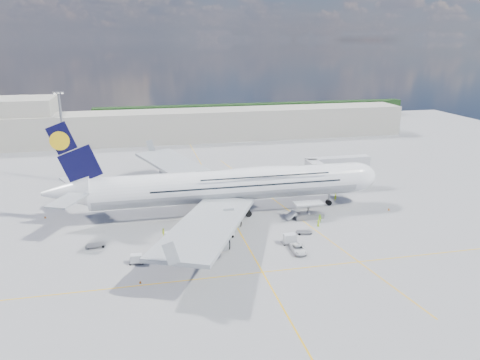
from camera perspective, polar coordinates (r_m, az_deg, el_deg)
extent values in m
plane|color=gray|center=(100.80, -0.25, -5.98)|extent=(300.00, 300.00, 0.00)
cube|color=#E6A90C|center=(100.80, -0.25, -5.98)|extent=(0.25, 220.00, 0.01)
cube|color=#E6A90C|center=(83.23, 2.77, -11.16)|extent=(120.00, 0.25, 0.01)
cube|color=#E6A90C|center=(113.28, 5.60, -3.45)|extent=(14.16, 99.06, 0.01)
cylinder|color=white|center=(107.69, -1.40, -0.63)|extent=(62.00, 7.20, 7.20)
cylinder|color=#9EA0A5|center=(107.73, -1.40, -0.71)|extent=(60.76, 7.13, 7.13)
ellipsoid|color=white|center=(108.89, 2.73, 0.64)|extent=(36.00, 6.84, 3.76)
ellipsoid|color=white|center=(117.45, 13.60, 0.37)|extent=(11.52, 7.20, 7.20)
ellipsoid|color=black|center=(118.73, 15.03, 0.74)|extent=(3.84, 4.16, 1.44)
cone|color=white|center=(106.72, -20.44, -1.43)|extent=(10.00, 6.84, 6.84)
cube|color=black|center=(104.21, -19.84, 3.24)|extent=(11.02, 0.46, 14.61)
cylinder|color=yellow|center=(103.99, -21.13, 4.50)|extent=(4.00, 0.60, 4.00)
cube|color=#999EA3|center=(125.91, -6.76, 1.26)|extent=(25.49, 39.15, 3.35)
cube|color=#999EA3|center=(88.24, -3.95, -5.49)|extent=(25.49, 39.15, 3.35)
cylinder|color=#B7BABF|center=(120.03, -3.96, -0.63)|extent=(5.20, 3.50, 3.50)
cylinder|color=#B7BABF|center=(129.48, -6.65, 0.59)|extent=(5.20, 3.50, 3.50)
cylinder|color=#B7BABF|center=(96.77, -1.67, -4.94)|extent=(5.20, 3.50, 3.50)
cylinder|color=#B7BABF|center=(86.53, -3.28, -7.67)|extent=(5.20, 3.50, 3.50)
cylinder|color=gray|center=(116.34, 10.79, -1.98)|extent=(0.44, 0.44, 3.80)
cylinder|color=black|center=(116.83, 10.75, -2.70)|extent=(1.30, 0.90, 1.30)
cylinder|color=gray|center=(109.14, -1.38, -2.94)|extent=(0.56, 0.56, 3.80)
cylinder|color=black|center=(112.59, -1.70, -3.10)|extent=(1.50, 0.90, 1.50)
cube|color=#B7B7BC|center=(122.51, 9.34, 1.44)|extent=(3.00, 10.00, 2.60)
cube|color=#B7B7BC|center=(130.04, 11.81, 2.20)|extent=(18.00, 3.00, 2.60)
cylinder|color=gray|center=(126.87, 9.61, 0.29)|extent=(0.80, 0.80, 7.10)
cylinder|color=black|center=(127.76, 9.54, -1.04)|extent=(0.90, 0.80, 0.90)
cylinder|color=gray|center=(134.38, 14.83, 0.89)|extent=(1.00, 1.00, 7.10)
cube|color=gray|center=(135.25, 14.73, -0.39)|extent=(2.00, 2.00, 0.80)
cylinder|color=#B7B7BC|center=(119.12, 10.02, 0.97)|extent=(3.60, 3.60, 2.80)
cube|color=silver|center=(106.79, 8.36, -2.83)|extent=(6.50, 3.20, 0.35)
cube|color=gray|center=(107.80, 8.30, -4.31)|extent=(6.50, 3.20, 1.10)
cube|color=gray|center=(107.28, 8.33, -3.56)|extent=(0.22, 1.99, 3.00)
cylinder|color=black|center=(105.96, 7.20, -4.76)|extent=(0.70, 0.30, 0.70)
cube|color=silver|center=(106.27, 6.18, -4.28)|extent=(2.16, 2.60, 1.60)
cylinder|color=gray|center=(139.83, -20.73, 4.74)|extent=(0.70, 0.70, 25.00)
cube|color=gray|center=(138.00, -21.27, 9.90)|extent=(3.00, 0.40, 0.60)
cube|color=#B2AD9E|center=(189.78, -6.47, 6.61)|extent=(180.00, 16.00, 12.00)
cube|color=#B2AD9E|center=(199.55, -27.19, 6.25)|extent=(40.00, 22.00, 18.00)
cube|color=#193814|center=(241.04, 1.91, 8.37)|extent=(160.00, 6.00, 8.00)
cube|color=gray|center=(87.97, -12.50, -9.72)|extent=(2.88, 1.71, 0.17)
cylinder|color=black|center=(87.55, -13.22, -9.99)|extent=(0.41, 0.17, 0.41)
cylinder|color=black|center=(88.50, -11.77, -9.59)|extent=(0.41, 0.17, 0.41)
cube|color=silver|center=(87.64, -12.53, -9.29)|extent=(2.14, 1.55, 1.38)
cube|color=gray|center=(96.16, -8.48, -7.12)|extent=(3.06, 1.96, 0.17)
cylinder|color=black|center=(95.64, -9.14, -7.37)|extent=(0.42, 0.17, 0.42)
cylinder|color=black|center=(96.80, -7.83, -7.01)|extent=(0.42, 0.17, 0.42)
cube|color=silver|center=(95.86, -8.50, -6.71)|extent=(2.29, 1.74, 1.43)
cube|color=gray|center=(98.15, -4.87, -6.46)|extent=(3.35, 2.08, 0.19)
cylinder|color=black|center=(97.49, -5.55, -6.73)|extent=(0.46, 0.19, 0.46)
cylinder|color=black|center=(98.94, -4.19, -6.34)|extent=(0.46, 0.19, 0.46)
cube|color=gray|center=(96.48, -17.15, -7.59)|extent=(3.72, 2.42, 0.21)
cylinder|color=black|center=(96.06, -18.00, -7.88)|extent=(0.51, 0.21, 0.51)
cylinder|color=black|center=(97.05, -16.30, -7.46)|extent=(0.51, 0.21, 0.51)
cube|color=gray|center=(94.17, 6.08, -7.52)|extent=(3.31, 1.83, 0.20)
cylinder|color=black|center=(93.28, 5.44, -7.85)|extent=(0.48, 0.20, 0.48)
cylinder|color=black|center=(95.19, 6.71, -7.36)|extent=(0.48, 0.20, 0.48)
cube|color=silver|center=(93.82, 6.10, -7.04)|extent=(2.44, 1.70, 1.64)
cube|color=gray|center=(99.28, 7.82, -6.28)|extent=(3.44, 2.26, 0.19)
cylinder|color=black|center=(98.37, 7.25, -6.57)|extent=(0.47, 0.19, 0.47)
cylinder|color=black|center=(100.31, 8.38, -6.15)|extent=(0.47, 0.19, 0.47)
cube|color=white|center=(96.54, -1.47, -6.66)|extent=(2.59, 1.53, 1.13)
cube|color=black|center=(96.27, -1.47, -6.28)|extent=(1.04, 1.18, 0.43)
cylinder|color=black|center=(96.09, -1.92, -6.99)|extent=(0.56, 0.22, 0.56)
cylinder|color=black|center=(97.26, -1.02, -6.68)|extent=(0.56, 0.22, 0.56)
cube|color=gray|center=(118.64, -3.26, -1.92)|extent=(7.13, 3.32, 2.12)
cube|color=white|center=(117.90, -3.63, -1.01)|extent=(5.35, 3.22, 2.33)
cube|color=white|center=(118.77, -2.00, -1.39)|extent=(2.18, 2.64, 1.69)
cube|color=black|center=(118.83, -1.65, -1.27)|extent=(0.40, 2.12, 0.95)
cylinder|color=black|center=(118.03, -2.04, -2.24)|extent=(1.16, 0.37, 1.16)
cylinder|color=black|center=(119.60, -4.45, -2.03)|extent=(1.16, 0.37, 1.16)
cube|color=#D6650B|center=(118.13, -3.62, -1.36)|extent=(5.41, 3.28, 0.53)
cube|color=gray|center=(136.39, -8.23, 0.44)|extent=(7.41, 5.99, 2.19)
cube|color=white|center=(135.78, -8.58, 1.26)|extent=(5.89, 5.10, 2.40)
cube|color=white|center=(136.33, -7.10, 0.91)|extent=(3.00, 3.17, 1.75)
cube|color=black|center=(136.34, -6.78, 1.02)|extent=(1.30, 1.94, 0.98)
cylinder|color=black|center=(135.51, -7.16, 0.16)|extent=(1.20, 0.38, 1.20)
cylinder|color=black|center=(137.58, -9.26, 0.32)|extent=(1.20, 0.38, 1.20)
imported|color=silver|center=(90.58, 7.11, -8.36)|extent=(2.60, 5.20, 1.41)
imported|color=#E3FF1A|center=(120.31, 11.55, -2.04)|extent=(0.73, 0.54, 1.84)
imported|color=#A0ED19|center=(105.38, 9.73, -4.65)|extent=(1.14, 1.05, 1.88)
imported|color=#D6EE19|center=(97.69, -9.32, -6.36)|extent=(0.54, 1.17, 1.95)
imported|color=#C9FD1A|center=(103.20, 9.53, -5.21)|extent=(0.62, 0.83, 1.55)
imported|color=#BFFF1A|center=(94.60, -2.22, -7.08)|extent=(1.00, 0.62, 1.50)
cone|color=#D6650B|center=(116.90, 17.69, -3.40)|extent=(0.46, 0.46, 0.58)
cube|color=#D6650B|center=(116.99, 17.68, -3.52)|extent=(0.40, 0.40, 0.03)
cone|color=#D6650B|center=(124.38, -8.70, -1.59)|extent=(0.41, 0.41, 0.52)
cube|color=#D6650B|center=(124.46, -8.69, -1.69)|extent=(0.35, 0.35, 0.03)
cone|color=#D6650B|center=(134.11, -12.30, -0.43)|extent=(0.40, 0.40, 0.51)
cube|color=#D6650B|center=(134.18, -12.30, -0.53)|extent=(0.34, 0.34, 0.03)
cone|color=#D6650B|center=(94.47, -4.38, -7.49)|extent=(0.38, 0.38, 0.49)
cube|color=#D6650B|center=(94.56, -4.38, -7.61)|extent=(0.33, 0.33, 0.03)
cone|color=#D6650B|center=(81.38, -12.08, -12.03)|extent=(0.40, 0.40, 0.51)
cube|color=#D6650B|center=(81.50, -12.07, -12.18)|extent=(0.35, 0.35, 0.03)
cone|color=#D6650B|center=(115.46, -22.67, -4.17)|extent=(0.46, 0.46, 0.58)
cube|color=#D6650B|center=(115.55, -22.65, -4.30)|extent=(0.39, 0.39, 0.03)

